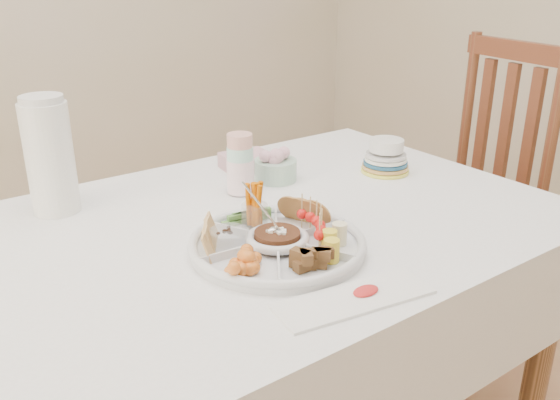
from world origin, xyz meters
TOP-DOWN VIEW (x-y plane):
  - dining_table at (0.00, 0.00)m, footprint 1.52×1.02m
  - chair at (0.92, 0.10)m, footprint 0.53×0.53m
  - party_tray at (-0.05, -0.16)m, footprint 0.41×0.41m
  - bean_dip at (-0.05, -0.16)m, footprint 0.11×0.11m
  - tortillas at (0.07, -0.10)m, footprint 0.10×0.10m
  - carrot_cucumber at (-0.04, -0.03)m, footprint 0.13×0.13m
  - pita_raisins at (-0.16, -0.09)m, footprint 0.13×0.13m
  - cherries at (-0.17, -0.22)m, footprint 0.13×0.13m
  - granola_chunks at (-0.06, -0.29)m, footprint 0.11×0.11m
  - banana_tomato at (0.06, -0.23)m, footprint 0.11×0.11m
  - cup_stack at (0.07, 0.18)m, footprint 0.09×0.09m
  - thermos at (-0.37, 0.35)m, footprint 0.12×0.12m
  - flower_bowl at (0.21, 0.21)m, footprint 0.13×0.13m
  - napkin_stack at (0.19, 0.34)m, footprint 0.15×0.14m
  - plate_stack at (0.51, 0.07)m, footprint 0.17×0.17m
  - placemat at (-0.05, -0.41)m, footprint 0.32×0.15m

SIDE VIEW (x-z plane):
  - dining_table at x=0.00m, z-range 0.00..0.76m
  - chair at x=0.92m, z-range 0.00..1.11m
  - placemat at x=-0.05m, z-range 0.76..0.76m
  - party_tray at x=-0.05m, z-range 0.76..0.80m
  - napkin_stack at x=0.19m, z-range 0.76..0.80m
  - bean_dip at x=-0.05m, z-range 0.77..0.81m
  - cherries at x=-0.17m, z-range 0.77..0.82m
  - granola_chunks at x=-0.06m, z-range 0.77..0.82m
  - tortillas at x=0.07m, z-range 0.77..0.83m
  - pita_raisins at x=-0.16m, z-range 0.77..0.83m
  - flower_bowl at x=0.21m, z-range 0.76..0.85m
  - plate_stack at x=0.51m, z-range 0.76..0.85m
  - banana_tomato at x=0.06m, z-range 0.77..0.86m
  - carrot_cucumber at x=-0.04m, z-range 0.77..0.88m
  - cup_stack at x=0.07m, z-range 0.76..0.96m
  - thermos at x=-0.37m, z-range 0.76..1.06m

